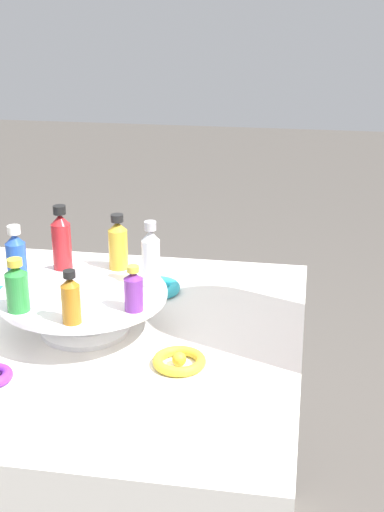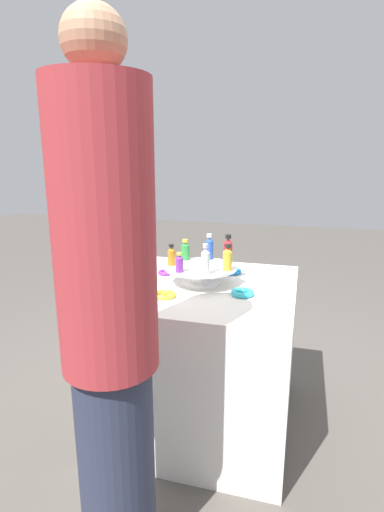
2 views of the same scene
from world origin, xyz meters
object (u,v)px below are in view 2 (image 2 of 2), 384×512
at_px(display_stand, 201,272).
at_px(bottle_red, 228,250).
at_px(bottle_amber, 171,256).
at_px(ribbon_bow_teal, 242,293).
at_px(bottle_clear, 205,261).
at_px(bottle_green, 185,250).
at_px(bottle_blue, 209,248).
at_px(ribbon_bow_gold, 164,295).
at_px(ribbon_bow_blue, 231,271).
at_px(bottle_gold, 228,258).
at_px(person_figure, 109,320).
at_px(ribbon_bow_purple, 165,272).
at_px(bottle_purple, 179,263).

distance_m(display_stand, bottle_red, 0.16).
relative_size(bottle_amber, ribbon_bow_teal, 1.00).
height_order(bottle_clear, bottle_green, bottle_clear).
distance_m(bottle_blue, ribbon_bow_gold, 0.39).
xyz_separation_m(bottle_red, ribbon_bow_blue, (-0.13, -0.01, -0.14)).
xyz_separation_m(bottle_red, ribbon_bow_gold, (0.29, -0.22, -0.14)).
xyz_separation_m(display_stand, bottle_gold, (0.04, 0.13, 0.08)).
xyz_separation_m(display_stand, ribbon_bow_gold, (0.21, -0.10, -0.05)).
bearing_deg(person_figure, bottle_clear, -5.82).
relative_size(bottle_red, bottle_amber, 1.39).
relative_size(bottle_gold, bottle_amber, 1.20).
xyz_separation_m(display_stand, bottle_blue, (-0.14, 0.01, 0.08)).
height_order(bottle_green, bottle_amber, bottle_green).
height_order(bottle_red, bottle_blue, bottle_red).
xyz_separation_m(bottle_red, person_figure, (0.84, -0.19, -0.03)).
relative_size(display_stand, bottle_clear, 2.47).
distance_m(bottle_amber, person_figure, 0.74).
xyz_separation_m(bottle_clear, bottle_gold, (-0.09, 0.08, -0.01)).
bearing_deg(bottle_gold, ribbon_bow_purple, -112.48).
xyz_separation_m(bottle_green, ribbon_bow_gold, (0.30, -0.00, -0.12)).
bearing_deg(person_figure, bottle_gold, -10.34).
bearing_deg(display_stand, bottle_gold, 74.10).
relative_size(bottle_red, bottle_green, 1.36).
height_order(bottle_blue, ribbon_bow_purple, bottle_blue).
xyz_separation_m(bottle_purple, person_figure, (0.64, -0.01, -0.01)).
bearing_deg(bottle_blue, ribbon_bow_teal, 40.32).
height_order(bottle_gold, bottle_green, bottle_gold).
distance_m(bottle_purple, ribbon_bow_purple, 0.29).
xyz_separation_m(bottle_gold, bottle_amber, (-0.01, -0.27, -0.01)).
bearing_deg(bottle_gold, bottle_purple, -67.33).
height_order(ribbon_bow_gold, person_figure, person_figure).
relative_size(bottle_green, ribbon_bow_teal, 1.02).
distance_m(bottle_clear, person_figure, 0.64).
distance_m(bottle_amber, ribbon_bow_gold, 0.23).
bearing_deg(bottle_gold, bottle_blue, -144.47).
xyz_separation_m(bottle_gold, ribbon_bow_blue, (-0.25, -0.03, -0.13)).
relative_size(display_stand, ribbon_bow_gold, 3.37).
relative_size(bottle_gold, bottle_blue, 0.95).
xyz_separation_m(bottle_blue, ribbon_bow_blue, (-0.08, 0.10, -0.13)).
relative_size(bottle_clear, bottle_green, 1.33).
height_order(ribbon_bow_teal, ribbon_bow_purple, ribbon_bow_teal).
bearing_deg(bottle_clear, ribbon_bow_blue, 171.27).
distance_m(bottle_clear, bottle_gold, 0.12).
distance_m(bottle_gold, person_figure, 0.75).
height_order(ribbon_bow_blue, person_figure, person_figure).
xyz_separation_m(bottle_red, bottle_purple, (0.20, -0.18, -0.02)).
distance_m(bottle_clear, bottle_red, 0.21).
height_order(ribbon_bow_teal, ribbon_bow_blue, ribbon_bow_teal).
xyz_separation_m(bottle_blue, bottle_amber, (0.16, -0.14, -0.01)).
distance_m(bottle_red, ribbon_bow_teal, 0.25).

